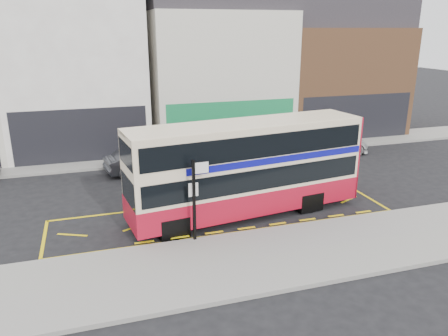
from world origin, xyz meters
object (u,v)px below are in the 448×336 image
object	(u,v)px
car_grey	(143,160)
car_white	(330,142)
bus_stop_post	(196,193)
street_tree_right	(244,85)
double_decker_bus	(247,167)

from	to	relation	value
car_grey	car_white	distance (m)	11.69
bus_stop_post	car_white	xyz separation A→B (m)	(10.92, 9.25, -1.27)
car_white	street_tree_right	size ratio (longest dim) A/B	0.79
double_decker_bus	car_white	distance (m)	11.13
car_grey	car_white	bearing A→B (deg)	-100.17
bus_stop_post	street_tree_right	world-z (taller)	street_tree_right
car_grey	car_white	xyz separation A→B (m)	(11.69, 0.36, 0.01)
car_grey	street_tree_right	bearing A→B (deg)	-75.14
street_tree_right	car_white	bearing A→B (deg)	-34.54
street_tree_right	double_decker_bus	bearing A→B (deg)	-108.96
car_grey	car_white	world-z (taller)	car_white
car_white	double_decker_bus	bearing A→B (deg)	142.68
bus_stop_post	street_tree_right	xyz separation A→B (m)	(6.27, 12.45, 2.09)
street_tree_right	car_grey	bearing A→B (deg)	-153.23
bus_stop_post	car_white	world-z (taller)	bus_stop_post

